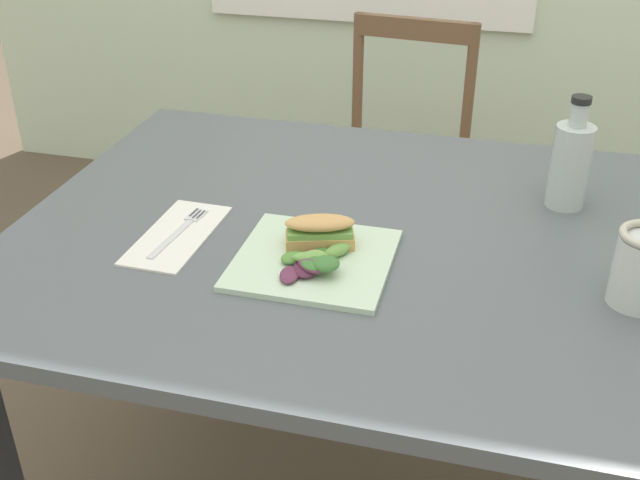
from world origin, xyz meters
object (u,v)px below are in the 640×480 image
object	(u,v)px
plate_lunch	(314,259)
bottle_cold_brew	(570,168)
chair_wooden_far	(396,173)
fork_on_napkin	(182,229)
sandwich_half_front	(320,231)
dining_table	(360,286)

from	to	relation	value
plate_lunch	bottle_cold_brew	xyz separation A→B (m)	(0.40, 0.32, 0.07)
chair_wooden_far	bottle_cold_brew	world-z (taller)	bottle_cold_brew
bottle_cold_brew	fork_on_napkin	bearing A→B (deg)	-156.97
sandwich_half_front	fork_on_napkin	bearing A→B (deg)	179.43
dining_table	fork_on_napkin	world-z (taller)	fork_on_napkin
plate_lunch	sandwich_half_front	size ratio (longest dim) A/B	2.01
sandwich_half_front	bottle_cold_brew	xyz separation A→B (m)	(0.40, 0.28, 0.04)
dining_table	plate_lunch	xyz separation A→B (m)	(-0.06, -0.13, 0.12)
chair_wooden_far	bottle_cold_brew	distance (m)	0.89
dining_table	plate_lunch	bearing A→B (deg)	-113.86
plate_lunch	chair_wooden_far	bearing A→B (deg)	91.39
plate_lunch	bottle_cold_brew	size ratio (longest dim) A/B	1.19
dining_table	fork_on_napkin	size ratio (longest dim) A/B	6.64
chair_wooden_far	bottle_cold_brew	bearing A→B (deg)	-58.38
plate_lunch	sandwich_half_front	bearing A→B (deg)	90.08
bottle_cold_brew	chair_wooden_far	bearing A→B (deg)	121.62
sandwich_half_front	fork_on_napkin	world-z (taller)	sandwich_half_front
plate_lunch	fork_on_napkin	bearing A→B (deg)	170.68
dining_table	fork_on_napkin	distance (m)	0.34
chair_wooden_far	bottle_cold_brew	size ratio (longest dim) A/B	4.07
dining_table	plate_lunch	distance (m)	0.18
dining_table	sandwich_half_front	size ratio (longest dim) A/B	9.78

